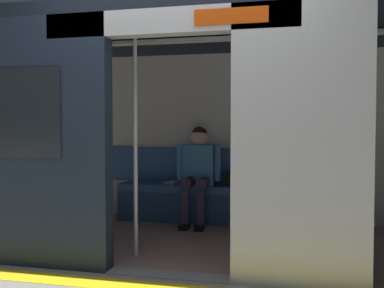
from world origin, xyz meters
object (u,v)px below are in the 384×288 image
train_car (193,100)px  book (173,182)px  bench_seat (216,194)px  grab_pole_door (136,143)px  person_seated (198,168)px  handbag (234,179)px

train_car → book: size_ratio=29.09×
bench_seat → grab_pole_door: bearing=73.9°
person_seated → handbag: 0.46m
bench_seat → handbag: 0.29m
bench_seat → person_seated: bearing=13.3°
bench_seat → grab_pole_door: 1.78m
handbag → book: size_ratio=1.18×
train_car → bench_seat: 1.45m
book → grab_pole_door: (-0.12, 1.64, 0.57)m
train_car → handbag: train_car is taller
person_seated → book: size_ratio=5.44×
grab_pole_door → handbag: bearing=-112.5°
train_car → grab_pole_door: 0.87m
handbag → grab_pole_door: grab_pole_door is taller
train_car → person_seated: bearing=-80.5°
handbag → book: (0.79, -0.02, -0.07)m
grab_pole_door → train_car: bearing=-120.0°
bench_seat → person_seated: (0.22, 0.05, 0.33)m
train_car → book: (0.50, -0.98, -1.00)m
train_car → bench_seat: bearing=-94.6°
person_seated → grab_pole_door: (0.24, 1.53, 0.37)m
bench_seat → person_seated: 0.40m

